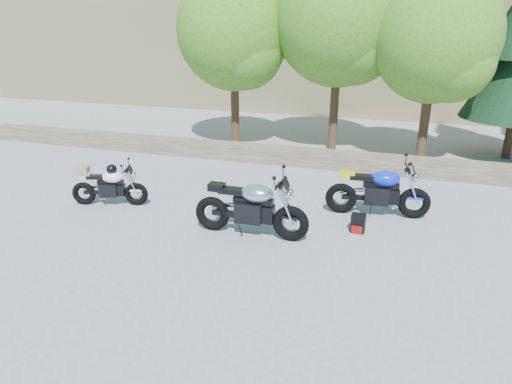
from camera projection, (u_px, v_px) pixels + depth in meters
The scene contains 9 objects.
ground at pixel (231, 244), 8.83m from camera, with size 90.00×90.00×0.00m, color gray.
stone_wall at pixel (295, 156), 13.65m from camera, with size 22.00×0.55×0.50m, color #4B3D32.
tree_decid_left at pixel (236, 35), 14.59m from camera, with size 3.67×3.67×5.62m.
tree_decid_mid at pixel (342, 22), 13.88m from camera, with size 4.08×4.08×6.24m.
tree_decid_right at pixel (439, 42), 12.75m from camera, with size 3.54×3.54×5.41m.
silver_bike at pixel (251, 208), 9.02m from camera, with size 2.37×0.75×1.19m.
white_bike at pixel (109, 185), 10.57m from camera, with size 1.76×0.71×0.99m.
blue_bike at pixel (379, 192), 9.96m from camera, with size 2.27×0.72×1.14m.
backpack at pixel (358, 223), 9.30m from camera, with size 0.30×0.26×0.39m.
Camera 1 is at (2.84, -7.39, 4.06)m, focal length 32.00 mm.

